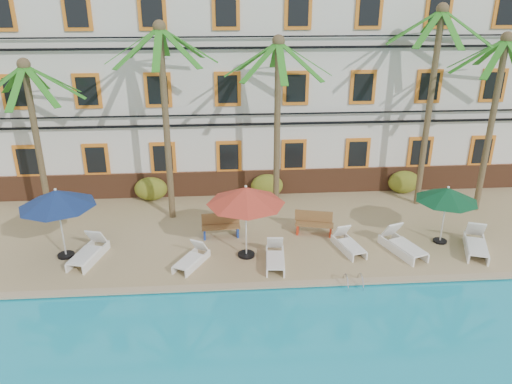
{
  "coord_description": "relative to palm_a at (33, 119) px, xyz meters",
  "views": [
    {
      "loc": [
        -1.83,
        -14.84,
        9.45
      ],
      "look_at": [
        -0.54,
        3.0,
        2.0
      ],
      "focal_mm": 35.0,
      "sensor_mm": 36.0,
      "label": 1
    }
  ],
  "objects": [
    {
      "name": "lounger_e",
      "position": [
        13.89,
        -3.77,
        -4.05
      ],
      "size": [
        1.37,
        2.16,
        0.96
      ],
      "color": "white",
      "rests_on": "pool_deck"
    },
    {
      "name": "palm_d",
      "position": [
        16.11,
        0.56,
        1.09
      ],
      "size": [
        4.26,
        4.26,
        8.58
      ],
      "color": "brown",
      "rests_on": "pool_deck"
    },
    {
      "name": "ground",
      "position": [
        9.14,
        -4.79,
        -4.62
      ],
      "size": [
        100.0,
        100.0,
        0.0
      ],
      "primitive_type": "plane",
      "color": "#384C23",
      "rests_on": "ground"
    },
    {
      "name": "lounger_a",
      "position": [
        2.43,
        -3.5,
        -4.06
      ],
      "size": [
        1.19,
        2.08,
        0.93
      ],
      "color": "white",
      "rests_on": "pool_deck"
    },
    {
      "name": "palm_c",
      "position": [
        9.61,
        0.15,
        0.45
      ],
      "size": [
        4.26,
        4.26,
        7.45
      ],
      "color": "brown",
      "rests_on": "pool_deck"
    },
    {
      "name": "pool_ladder",
      "position": [
        11.55,
        -5.79,
        -4.37
      ],
      "size": [
        0.54,
        0.74,
        0.74
      ],
      "color": "silver",
      "rests_on": "ground"
    },
    {
      "name": "shrub_left",
      "position": [
        4.03,
        1.81,
        -3.82
      ],
      "size": [
        1.5,
        0.9,
        1.1
      ],
      "primitive_type": "ellipsoid",
      "color": "#265A19",
      "rests_on": "pool_deck"
    },
    {
      "name": "bench_left",
      "position": [
        7.19,
        -2.01,
        -3.9
      ],
      "size": [
        1.53,
        0.57,
        0.93
      ],
      "color": "olive",
      "rests_on": "pool_deck"
    },
    {
      "name": "lounger_b",
      "position": [
        6.16,
        -4.13,
        -4.11
      ],
      "size": [
        1.32,
        1.74,
        0.79
      ],
      "color": "white",
      "rests_on": "pool_deck"
    },
    {
      "name": "umbrella_red",
      "position": [
        8.11,
        -3.64,
        -1.98
      ],
      "size": [
        2.8,
        2.8,
        2.79
      ],
      "color": "black",
      "rests_on": "pool_deck"
    },
    {
      "name": "lounger_d",
      "position": [
        11.94,
        -3.48,
        -4.1
      ],
      "size": [
        1.03,
        1.83,
        0.82
      ],
      "color": "white",
      "rests_on": "pool_deck"
    },
    {
      "name": "pool_coping",
      "position": [
        9.14,
        -5.69,
        -4.34
      ],
      "size": [
        30.0,
        0.35,
        0.06
      ],
      "primitive_type": "cube",
      "color": "tan",
      "rests_on": "pool_deck"
    },
    {
      "name": "palm_a",
      "position": [
        0.0,
        0.0,
        0.0
      ],
      "size": [
        4.26,
        4.26,
        6.69
      ],
      "color": "brown",
      "rests_on": "pool_deck"
    },
    {
      "name": "hotel_building",
      "position": [
        9.14,
        5.19,
        0.76
      ],
      "size": [
        25.4,
        6.44,
        10.22
      ],
      "color": "silver",
      "rests_on": "pool_deck"
    },
    {
      "name": "lounger_c",
      "position": [
        9.1,
        -4.3,
        -4.09
      ],
      "size": [
        0.8,
        1.85,
        0.85
      ],
      "color": "white",
      "rests_on": "pool_deck"
    },
    {
      "name": "palm_b",
      "position": [
        5.14,
        -0.09,
        0.78
      ],
      "size": [
        4.26,
        4.26,
        8.02
      ],
      "color": "brown",
      "rests_on": "pool_deck"
    },
    {
      "name": "umbrella_blue",
      "position": [
        1.51,
        -3.2,
        -2.07
      ],
      "size": [
        2.69,
        2.69,
        2.69
      ],
      "color": "black",
      "rests_on": "pool_deck"
    },
    {
      "name": "shrub_right",
      "position": [
        15.9,
        1.81,
        -3.82
      ],
      "size": [
        1.5,
        0.9,
        1.1
      ],
      "primitive_type": "ellipsoid",
      "color": "#265A19",
      "rests_on": "pool_deck"
    },
    {
      "name": "bench_right",
      "position": [
        10.92,
        -2.06,
        -3.9
      ],
      "size": [
        1.57,
        0.82,
        0.93
      ],
      "color": "olive",
      "rests_on": "pool_deck"
    },
    {
      "name": "umbrella_green",
      "position": [
        15.65,
        -3.12,
        -2.38
      ],
      "size": [
        2.33,
        2.33,
        2.33
      ],
      "color": "black",
      "rests_on": "pool_deck"
    },
    {
      "name": "pool_deck",
      "position": [
        9.14,
        0.21,
        -4.49
      ],
      "size": [
        30.0,
        12.0,
        0.25
      ],
      "primitive_type": "cube",
      "color": "tan",
      "rests_on": "ground"
    },
    {
      "name": "lounger_f",
      "position": [
        16.65,
        -3.93,
        -4.05
      ],
      "size": [
        1.39,
        2.15,
        0.96
      ],
      "color": "white",
      "rests_on": "pool_deck"
    },
    {
      "name": "palm_e",
      "position": [
        18.47,
        -0.28,
        0.5
      ],
      "size": [
        4.26,
        4.26,
        7.55
      ],
      "color": "brown",
      "rests_on": "pool_deck"
    },
    {
      "name": "shrub_mid",
      "position": [
        9.37,
        1.81,
        -3.82
      ],
      "size": [
        1.5,
        0.9,
        1.1
      ],
      "primitive_type": "ellipsoid",
      "color": "#265A19",
      "rests_on": "pool_deck"
    }
  ]
}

